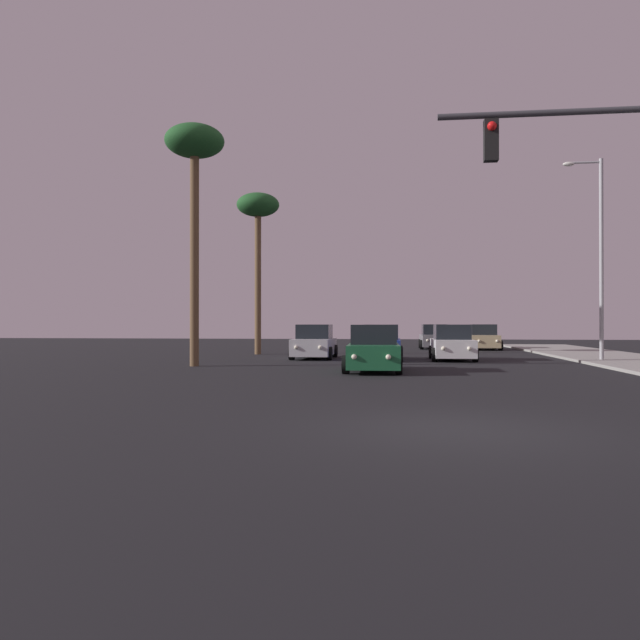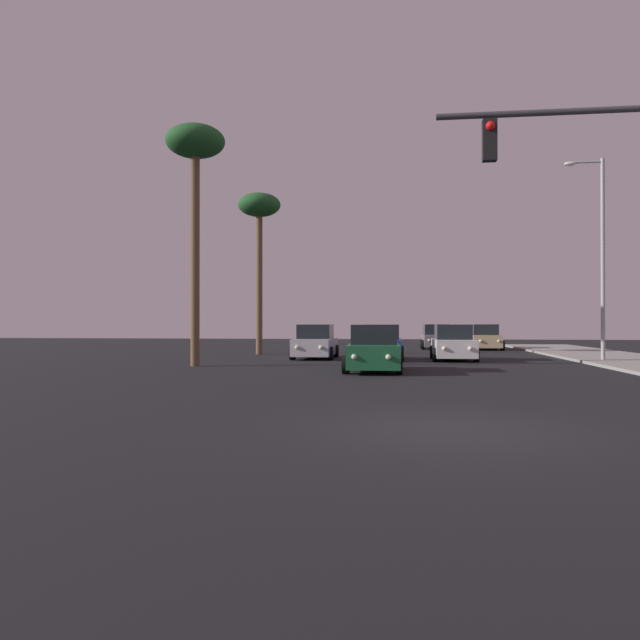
{
  "view_description": "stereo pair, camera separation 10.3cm",
  "coord_description": "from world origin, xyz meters",
  "px_view_note": "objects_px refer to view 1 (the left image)",
  "views": [
    {
      "loc": [
        -0.9,
        -10.34,
        1.71
      ],
      "look_at": [
        -3.47,
        10.21,
        1.84
      ],
      "focal_mm": 35.0,
      "sensor_mm": 36.0,
      "label": 1
    },
    {
      "loc": [
        -0.8,
        -10.32,
        1.71
      ],
      "look_at": [
        -3.47,
        10.21,
        1.84
      ],
      "focal_mm": 35.0,
      "sensor_mm": 36.0,
      "label": 2
    }
  ],
  "objects_px": {
    "car_silver": "(314,343)",
    "car_white": "(452,344)",
    "car_tan": "(483,338)",
    "car_blue": "(381,344)",
    "palm_tree_mid": "(258,214)",
    "street_lamp": "(598,248)",
    "car_grey": "(434,338)",
    "palm_tree_near": "(195,156)",
    "car_green": "(374,350)"
  },
  "relations": [
    {
      "from": "car_blue",
      "to": "car_silver",
      "type": "height_order",
      "value": "same"
    },
    {
      "from": "car_green",
      "to": "palm_tree_mid",
      "type": "distance_m",
      "value": 15.45
    },
    {
      "from": "palm_tree_near",
      "to": "car_silver",
      "type": "bearing_deg",
      "value": 56.53
    },
    {
      "from": "car_silver",
      "to": "palm_tree_mid",
      "type": "xyz_separation_m",
      "value": [
        -3.72,
        3.85,
        7.13
      ]
    },
    {
      "from": "car_blue",
      "to": "car_silver",
      "type": "bearing_deg",
      "value": -13.59
    },
    {
      "from": "palm_tree_near",
      "to": "palm_tree_mid",
      "type": "xyz_separation_m",
      "value": [
        0.34,
        10.0,
        -0.61
      ]
    },
    {
      "from": "car_white",
      "to": "palm_tree_near",
      "type": "xyz_separation_m",
      "value": [
        -10.7,
        -5.58,
        7.74
      ]
    },
    {
      "from": "street_lamp",
      "to": "palm_tree_near",
      "type": "relative_size",
      "value": 0.92
    },
    {
      "from": "car_blue",
      "to": "car_silver",
      "type": "relative_size",
      "value": 1.0
    },
    {
      "from": "car_blue",
      "to": "car_grey",
      "type": "distance_m",
      "value": 14.16
    },
    {
      "from": "car_blue",
      "to": "palm_tree_near",
      "type": "relative_size",
      "value": 0.44
    },
    {
      "from": "car_green",
      "to": "car_grey",
      "type": "height_order",
      "value": "same"
    },
    {
      "from": "car_silver",
      "to": "palm_tree_near",
      "type": "xyz_separation_m",
      "value": [
        -4.06,
        -6.15,
        7.74
      ]
    },
    {
      "from": "car_grey",
      "to": "street_lamp",
      "type": "bearing_deg",
      "value": 112.94
    },
    {
      "from": "car_green",
      "to": "car_silver",
      "type": "xyz_separation_m",
      "value": [
        -3.23,
        7.95,
        0.0
      ]
    },
    {
      "from": "car_tan",
      "to": "car_white",
      "type": "height_order",
      "value": "same"
    },
    {
      "from": "car_tan",
      "to": "car_grey",
      "type": "distance_m",
      "value": 3.33
    },
    {
      "from": "street_lamp",
      "to": "palm_tree_mid",
      "type": "relative_size",
      "value": 0.99
    },
    {
      "from": "car_grey",
      "to": "car_green",
      "type": "bearing_deg",
      "value": 79.61
    },
    {
      "from": "car_tan",
      "to": "car_white",
      "type": "distance_m",
      "value": 12.9
    },
    {
      "from": "car_silver",
      "to": "car_white",
      "type": "relative_size",
      "value": 1.0
    },
    {
      "from": "street_lamp",
      "to": "palm_tree_near",
      "type": "height_order",
      "value": "palm_tree_near"
    },
    {
      "from": "car_green",
      "to": "car_grey",
      "type": "bearing_deg",
      "value": -100.84
    },
    {
      "from": "car_green",
      "to": "palm_tree_mid",
      "type": "bearing_deg",
      "value": -61.25
    },
    {
      "from": "car_blue",
      "to": "car_tan",
      "type": "height_order",
      "value": "same"
    },
    {
      "from": "car_green",
      "to": "car_silver",
      "type": "distance_m",
      "value": 8.58
    },
    {
      "from": "palm_tree_near",
      "to": "car_grey",
      "type": "bearing_deg",
      "value": 60.92
    },
    {
      "from": "car_white",
      "to": "car_grey",
      "type": "distance_m",
      "value": 13.56
    },
    {
      "from": "street_lamp",
      "to": "palm_tree_mid",
      "type": "xyz_separation_m",
      "value": [
        -16.74,
        5.13,
        2.78
      ]
    },
    {
      "from": "car_blue",
      "to": "car_tan",
      "type": "bearing_deg",
      "value": -117.12
    },
    {
      "from": "car_grey",
      "to": "street_lamp",
      "type": "xyz_separation_m",
      "value": [
        6.43,
        -14.28,
        4.36
      ]
    },
    {
      "from": "car_tan",
      "to": "car_silver",
      "type": "bearing_deg",
      "value": 53.07
    },
    {
      "from": "car_silver",
      "to": "palm_tree_mid",
      "type": "bearing_deg",
      "value": -46.03
    },
    {
      "from": "car_blue",
      "to": "palm_tree_mid",
      "type": "distance_m",
      "value": 11.03
    },
    {
      "from": "car_white",
      "to": "street_lamp",
      "type": "distance_m",
      "value": 7.76
    },
    {
      "from": "car_grey",
      "to": "palm_tree_mid",
      "type": "distance_m",
      "value": 15.52
    },
    {
      "from": "car_tan",
      "to": "car_green",
      "type": "bearing_deg",
      "value": 74.13
    },
    {
      "from": "car_white",
      "to": "palm_tree_near",
      "type": "relative_size",
      "value": 0.44
    },
    {
      "from": "car_tan",
      "to": "palm_tree_near",
      "type": "bearing_deg",
      "value": 54.91
    },
    {
      "from": "car_green",
      "to": "car_blue",
      "type": "bearing_deg",
      "value": -92.33
    },
    {
      "from": "car_green",
      "to": "car_blue",
      "type": "relative_size",
      "value": 1.01
    },
    {
      "from": "car_blue",
      "to": "street_lamp",
      "type": "height_order",
      "value": "street_lamp"
    },
    {
      "from": "car_silver",
      "to": "car_tan",
      "type": "bearing_deg",
      "value": -129.23
    },
    {
      "from": "car_silver",
      "to": "palm_tree_mid",
      "type": "height_order",
      "value": "palm_tree_mid"
    },
    {
      "from": "car_white",
      "to": "palm_tree_mid",
      "type": "height_order",
      "value": "palm_tree_mid"
    },
    {
      "from": "car_blue",
      "to": "car_tan",
      "type": "xyz_separation_m",
      "value": [
        6.44,
        12.74,
        0.0
      ]
    },
    {
      "from": "car_green",
      "to": "car_tan",
      "type": "height_order",
      "value": "same"
    },
    {
      "from": "car_tan",
      "to": "car_silver",
      "type": "height_order",
      "value": "same"
    },
    {
      "from": "car_grey",
      "to": "palm_tree_mid",
      "type": "relative_size",
      "value": 0.48
    },
    {
      "from": "car_silver",
      "to": "car_grey",
      "type": "distance_m",
      "value": 14.57
    }
  ]
}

